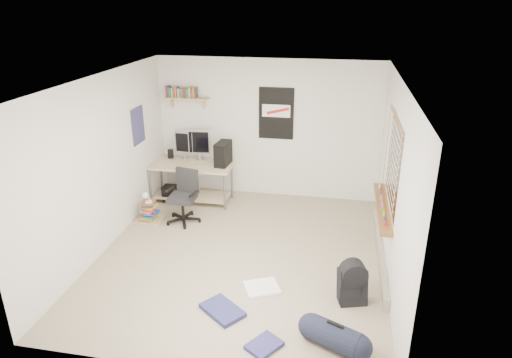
% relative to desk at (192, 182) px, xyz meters
% --- Properties ---
extents(floor, '(4.00, 4.50, 0.01)m').
position_rel_desk_xyz_m(floor, '(1.29, -1.67, -0.37)').
color(floor, gray).
rests_on(floor, ground).
extents(ceiling, '(4.00, 4.50, 0.01)m').
position_rel_desk_xyz_m(ceiling, '(1.29, -1.67, 2.14)').
color(ceiling, white).
rests_on(ceiling, ground).
extents(back_wall, '(4.00, 0.01, 2.50)m').
position_rel_desk_xyz_m(back_wall, '(1.29, 0.58, 0.89)').
color(back_wall, silver).
rests_on(back_wall, ground).
extents(left_wall, '(0.01, 4.50, 2.50)m').
position_rel_desk_xyz_m(left_wall, '(-0.72, -1.67, 0.89)').
color(left_wall, silver).
rests_on(left_wall, ground).
extents(right_wall, '(0.01, 4.50, 2.50)m').
position_rel_desk_xyz_m(right_wall, '(3.29, -1.67, 0.89)').
color(right_wall, silver).
rests_on(right_wall, ground).
extents(desk, '(1.50, 0.69, 0.68)m').
position_rel_desk_xyz_m(desk, '(0.00, 0.00, 0.00)').
color(desk, tan).
rests_on(desk, floor).
extents(monitor_left, '(0.36, 0.13, 0.39)m').
position_rel_desk_xyz_m(monitor_left, '(-0.19, 0.26, 0.51)').
color(monitor_left, '#9E9EA2').
rests_on(monitor_left, desk).
extents(monitor_right, '(0.40, 0.14, 0.44)m').
position_rel_desk_xyz_m(monitor_right, '(0.10, 0.26, 0.53)').
color(monitor_right, '#B3B2B8').
rests_on(monitor_right, desk).
extents(pc_tower, '(0.24, 0.44, 0.44)m').
position_rel_desk_xyz_m(pc_tower, '(0.58, 0.09, 0.53)').
color(pc_tower, black).
rests_on(pc_tower, desk).
extents(keyboard, '(0.45, 0.29, 0.02)m').
position_rel_desk_xyz_m(keyboard, '(-0.06, 0.02, 0.32)').
color(keyboard, black).
rests_on(keyboard, desk).
extents(speaker_left, '(0.11, 0.11, 0.18)m').
position_rel_desk_xyz_m(speaker_left, '(-0.46, 0.26, 0.40)').
color(speaker_left, black).
rests_on(speaker_left, desk).
extents(speaker_right, '(0.10, 0.10, 0.16)m').
position_rel_desk_xyz_m(speaker_right, '(0.51, 0.13, 0.39)').
color(speaker_right, black).
rests_on(speaker_right, desk).
extents(office_chair, '(0.69, 0.69, 0.88)m').
position_rel_desk_xyz_m(office_chair, '(0.12, -0.83, 0.12)').
color(office_chair, black).
rests_on(office_chair, floor).
extents(wall_shelf, '(0.80, 0.22, 0.24)m').
position_rel_desk_xyz_m(wall_shelf, '(-0.16, 0.47, 1.42)').
color(wall_shelf, tan).
rests_on(wall_shelf, back_wall).
extents(poster_back_wall, '(0.62, 0.03, 0.92)m').
position_rel_desk_xyz_m(poster_back_wall, '(1.44, 0.56, 1.19)').
color(poster_back_wall, black).
rests_on(poster_back_wall, back_wall).
extents(poster_left_wall, '(0.02, 0.42, 0.60)m').
position_rel_desk_xyz_m(poster_left_wall, '(-0.70, -0.47, 1.14)').
color(poster_left_wall, navy).
rests_on(poster_left_wall, left_wall).
extents(window, '(0.10, 1.50, 1.26)m').
position_rel_desk_xyz_m(window, '(3.24, -1.37, 1.08)').
color(window, brown).
rests_on(window, right_wall).
extents(baseboard_heater, '(0.08, 2.50, 0.18)m').
position_rel_desk_xyz_m(baseboard_heater, '(3.24, -1.37, -0.28)').
color(baseboard_heater, '#B7B2A8').
rests_on(baseboard_heater, floor).
extents(backpack, '(0.40, 0.35, 0.44)m').
position_rel_desk_xyz_m(backpack, '(2.84, -2.45, -0.16)').
color(backpack, black).
rests_on(backpack, floor).
extents(duffel_bag, '(0.38, 0.38, 0.56)m').
position_rel_desk_xyz_m(duffel_bag, '(2.65, -3.31, -0.22)').
color(duffel_bag, black).
rests_on(duffel_bag, floor).
extents(tshirt, '(0.54, 0.50, 0.04)m').
position_rel_desk_xyz_m(tshirt, '(1.72, -2.44, -0.34)').
color(tshirt, white).
rests_on(tshirt, floor).
extents(jeans_a, '(0.61, 0.58, 0.06)m').
position_rel_desk_xyz_m(jeans_a, '(1.34, -2.98, -0.33)').
color(jeans_a, navy).
rests_on(jeans_a, floor).
extents(jeans_b, '(0.43, 0.45, 0.04)m').
position_rel_desk_xyz_m(jeans_b, '(1.93, -3.45, -0.34)').
color(jeans_b, navy).
rests_on(jeans_b, floor).
extents(book_stack, '(0.57, 0.52, 0.32)m').
position_rel_desk_xyz_m(book_stack, '(-0.46, -0.87, -0.21)').
color(book_stack, brown).
rests_on(book_stack, floor).
extents(desk_lamp, '(0.12, 0.19, 0.19)m').
position_rel_desk_xyz_m(desk_lamp, '(-0.44, -0.89, 0.02)').
color(desk_lamp, white).
rests_on(desk_lamp, book_stack).
extents(subwoofer, '(0.26, 0.26, 0.27)m').
position_rel_desk_xyz_m(subwoofer, '(-0.40, -0.07, -0.22)').
color(subwoofer, black).
rests_on(subwoofer, floor).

